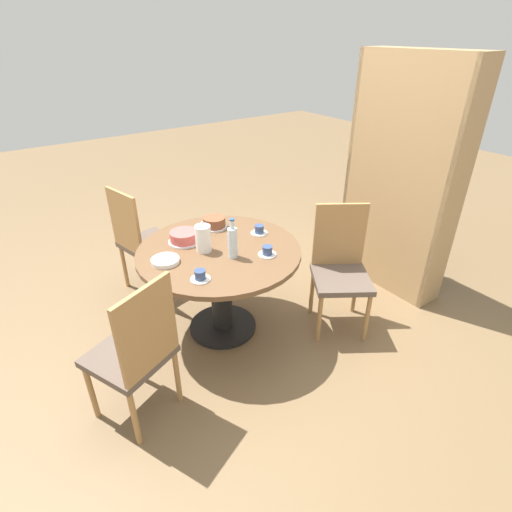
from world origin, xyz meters
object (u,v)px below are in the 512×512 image
(cup_a, at_px, (200,276))
(cup_c, at_px, (259,230))
(chair_a, at_px, (141,239))
(bookshelf, at_px, (400,185))
(cake_main, at_px, (184,237))
(chair_b, at_px, (136,351))
(cup_b, at_px, (267,251))
(coffee_pot, at_px, (203,237))
(water_bottle, at_px, (233,242))
(chair_c, at_px, (340,267))
(cake_second, at_px, (214,223))

(cup_a, height_order, cup_c, same)
(chair_a, height_order, bookshelf, bookshelf)
(cake_main, bearing_deg, cup_a, -16.18)
(chair_b, bearing_deg, cup_b, 165.21)
(cup_a, height_order, cup_b, same)
(coffee_pot, relative_size, cup_c, 1.78)
(water_bottle, height_order, cup_b, water_bottle)
(chair_b, bearing_deg, cake_main, -157.91)
(bookshelf, xyz_separation_m, cup_b, (-0.03, -1.39, -0.20))
(chair_c, relative_size, cup_a, 7.57)
(chair_a, bearing_deg, cup_c, -154.90)
(cup_c, bearing_deg, bookshelf, 75.05)
(chair_b, height_order, cake_second, chair_b)
(coffee_pot, relative_size, cake_second, 1.12)
(coffee_pot, bearing_deg, bookshelf, 78.85)
(bookshelf, bearing_deg, chair_a, 58.03)
(coffee_pot, xyz_separation_m, water_bottle, (0.20, 0.12, 0.01))
(chair_a, xyz_separation_m, chair_c, (1.33, 1.06, 0.00))
(chair_a, height_order, coffee_pot, chair_a)
(water_bottle, relative_size, cake_second, 1.41)
(chair_a, height_order, chair_b, same)
(cup_b, bearing_deg, chair_c, 72.17)
(chair_c, xyz_separation_m, cup_c, (-0.49, -0.42, 0.24))
(chair_c, bearing_deg, coffee_pot, -175.02)
(cup_c, bearing_deg, chair_c, 40.42)
(chair_a, bearing_deg, coffee_pot, 178.86)
(cake_second, bearing_deg, cup_b, 6.80)
(cup_b, bearing_deg, cup_a, -89.41)
(bookshelf, distance_m, cup_b, 1.40)
(water_bottle, xyz_separation_m, cake_second, (-0.49, 0.14, -0.08))
(water_bottle, bearing_deg, cake_second, 164.18)
(cup_c, bearing_deg, cake_main, -111.38)
(bookshelf, bearing_deg, water_bottle, 84.93)
(chair_a, xyz_separation_m, bookshelf, (1.18, 1.88, 0.44))
(cake_main, relative_size, cup_a, 1.81)
(chair_c, bearing_deg, chair_b, -147.12)
(chair_c, height_order, cup_b, chair_c)
(chair_a, xyz_separation_m, water_bottle, (1.03, 0.29, 0.33))
(coffee_pot, xyz_separation_m, cake_second, (-0.29, 0.26, -0.06))
(cake_main, height_order, cup_a, cake_main)
(water_bottle, height_order, cake_main, water_bottle)
(cake_second, height_order, cup_a, cake_second)
(water_bottle, bearing_deg, cup_b, 60.84)
(cake_main, relative_size, cup_c, 1.81)
(chair_c, distance_m, cup_c, 0.68)
(bookshelf, bearing_deg, cake_second, 66.79)
(bookshelf, height_order, cake_second, bookshelf)
(coffee_pot, relative_size, cup_b, 1.78)
(cup_a, relative_size, cup_c, 1.00)
(chair_a, bearing_deg, cake_second, -154.73)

